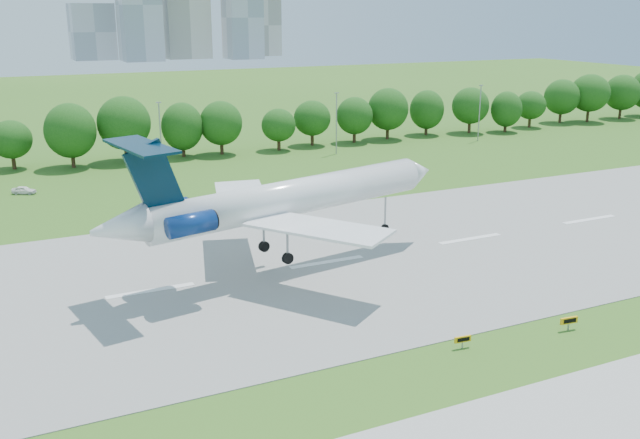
# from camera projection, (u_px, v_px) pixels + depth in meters

# --- Properties ---
(ground) EXTENTS (600.00, 600.00, 0.00)m
(ground) POSITION_uv_depth(u_px,v_px,m) (229.00, 410.00, 50.90)
(ground) COLOR #285717
(ground) RESTS_ON ground
(runway) EXTENTS (400.00, 45.00, 0.08)m
(runway) POSITION_uv_depth(u_px,v_px,m) (151.00, 291.00, 72.53)
(runway) COLOR gray
(runway) RESTS_ON ground
(tree_line) EXTENTS (288.40, 8.40, 10.40)m
(tree_line) POSITION_uv_depth(u_px,v_px,m) (65.00, 134.00, 128.83)
(tree_line) COLOR #382314
(tree_line) RESTS_ON ground
(light_poles) EXTENTS (175.90, 0.25, 12.19)m
(light_poles) POSITION_uv_depth(u_px,v_px,m) (57.00, 143.00, 119.09)
(light_poles) COLOR gray
(light_poles) RESTS_ON ground
(skyline) EXTENTS (127.00, 52.00, 80.00)m
(skyline) POSITION_uv_depth(u_px,v_px,m) (178.00, 6.00, 422.06)
(skyline) COLOR #B2B2B7
(skyline) RESTS_ON ground
(airliner) EXTENTS (42.14, 30.39, 14.36)m
(airliner) POSITION_uv_depth(u_px,v_px,m) (276.00, 199.00, 75.62)
(airliner) COLOR white
(airliner) RESTS_ON ground
(taxi_sign_centre) EXTENTS (1.56, 0.33, 1.09)m
(taxi_sign_centre) POSITION_uv_depth(u_px,v_px,m) (463.00, 339.00, 60.12)
(taxi_sign_centre) COLOR gray
(taxi_sign_centre) RESTS_ON ground
(taxi_sign_right) EXTENTS (1.77, 0.39, 1.23)m
(taxi_sign_right) POSITION_uv_depth(u_px,v_px,m) (569.00, 321.00, 63.50)
(taxi_sign_right) COLOR gray
(taxi_sign_right) RESTS_ON ground
(service_vehicle_b) EXTENTS (3.92, 3.07, 1.25)m
(service_vehicle_b) POSITION_uv_depth(u_px,v_px,m) (24.00, 190.00, 111.12)
(service_vehicle_b) COLOR white
(service_vehicle_b) RESTS_ON ground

